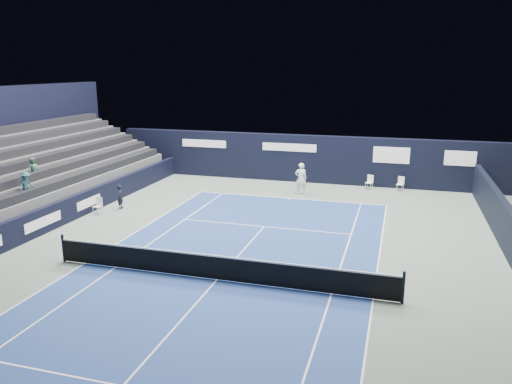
% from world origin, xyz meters
% --- Properties ---
extents(ground, '(48.00, 48.00, 0.00)m').
position_xyz_m(ground, '(0.00, 2.00, 0.00)').
color(ground, '#55655C').
rests_on(ground, ground).
extents(court_surface, '(10.97, 23.77, 0.01)m').
position_xyz_m(court_surface, '(0.00, 0.00, 0.00)').
color(court_surface, navy).
rests_on(court_surface, ground).
extents(enclosure_wall_right, '(0.30, 22.00, 1.80)m').
position_xyz_m(enclosure_wall_right, '(10.50, 6.00, 0.90)').
color(enclosure_wall_right, black).
rests_on(enclosure_wall_right, ground).
extents(folding_chair_back_a, '(0.49, 0.51, 0.89)m').
position_xyz_m(folding_chair_back_a, '(4.33, 15.59, 0.59)').
color(folding_chair_back_a, white).
rests_on(folding_chair_back_a, ground).
extents(folding_chair_back_b, '(0.48, 0.47, 0.89)m').
position_xyz_m(folding_chair_back_b, '(6.17, 15.64, 0.50)').
color(folding_chair_back_b, white).
rests_on(folding_chair_back_b, ground).
extents(line_judge_chair, '(0.43, 0.41, 0.88)m').
position_xyz_m(line_judge_chair, '(-8.84, 6.08, 0.50)').
color(line_judge_chair, silver).
rests_on(line_judge_chair, ground).
extents(line_judge, '(0.43, 0.55, 1.32)m').
position_xyz_m(line_judge, '(-8.25, 7.29, 0.66)').
color(line_judge, black).
rests_on(line_judge, ground).
extents(court_markings, '(11.03, 23.83, 0.00)m').
position_xyz_m(court_markings, '(0.00, 0.00, 0.01)').
color(court_markings, white).
rests_on(court_markings, court_surface).
extents(tennis_net, '(12.90, 0.10, 1.10)m').
position_xyz_m(tennis_net, '(0.00, 0.00, 0.51)').
color(tennis_net, black).
rests_on(tennis_net, ground).
extents(back_sponsor_wall, '(26.00, 0.63, 3.10)m').
position_xyz_m(back_sponsor_wall, '(0.01, 16.50, 1.55)').
color(back_sponsor_wall, black).
rests_on(back_sponsor_wall, ground).
extents(side_barrier_left, '(0.33, 22.00, 1.20)m').
position_xyz_m(side_barrier_left, '(-9.50, 5.97, 0.60)').
color(side_barrier_left, black).
rests_on(side_barrier_left, ground).
extents(spectator_stand, '(6.00, 18.00, 6.40)m').
position_xyz_m(spectator_stand, '(-13.27, 6.98, 1.95)').
color(spectator_stand, '#4C4C4E').
rests_on(spectator_stand, ground).
extents(tennis_player, '(0.80, 0.94, 1.90)m').
position_xyz_m(tennis_player, '(0.42, 13.12, 0.95)').
color(tennis_player, white).
rests_on(tennis_player, ground).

